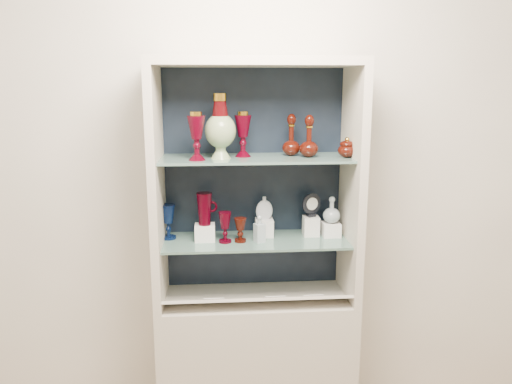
{
  "coord_description": "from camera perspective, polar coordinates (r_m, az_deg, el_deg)",
  "views": [
    {
      "loc": [
        -0.19,
        -0.86,
        1.82
      ],
      "look_at": [
        0.0,
        1.53,
        1.3
      ],
      "focal_mm": 35.0,
      "sensor_mm": 36.0,
      "label": 1
    }
  ],
  "objects": [
    {
      "name": "flat_flask",
      "position": [
        2.55,
        0.95,
        -1.8
      ],
      "size": [
        0.09,
        0.05,
        0.12
      ],
      "primitive_type": null,
      "rotation": [
        0.0,
        0.0,
        0.16
      ],
      "color": "silver",
      "rests_on": "riser_flat_flask"
    },
    {
      "name": "pedestal_lamp_left",
      "position": [
        2.34,
        -6.81,
        6.36
      ],
      "size": [
        0.1,
        0.1,
        0.23
      ],
      "primitive_type": null,
      "rotation": [
        0.0,
        0.0,
        -0.14
      ],
      "color": "#40010E",
      "rests_on": "shelf_upper"
    },
    {
      "name": "ruby_decanter_b",
      "position": [
        2.44,
        6.09,
        6.52
      ],
      "size": [
        0.1,
        0.1,
        0.22
      ],
      "primitive_type": null,
      "rotation": [
        0.0,
        0.0,
        -0.12
      ],
      "color": "#3D0F08",
      "rests_on": "shelf_upper"
    },
    {
      "name": "cabinet_back_panel",
      "position": [
        2.63,
        -0.32,
        1.41
      ],
      "size": [
        0.98,
        0.02,
        1.15
      ],
      "primitive_type": "cube",
      "color": "black",
      "rests_on": "cabinet_base"
    },
    {
      "name": "shelf_upper",
      "position": [
        2.44,
        -0.04,
        3.87
      ],
      "size": [
        0.92,
        0.34,
        0.01
      ],
      "primitive_type": "cube",
      "color": "slate",
      "rests_on": "cabinet_side_left"
    },
    {
      "name": "shelf_lower",
      "position": [
        2.54,
        -0.04,
        -5.57
      ],
      "size": [
        0.92,
        0.34,
        0.01
      ],
      "primitive_type": "cube",
      "color": "slate",
      "rests_on": "cabinet_side_left"
    },
    {
      "name": "clear_square_bottle",
      "position": [
        2.48,
        0.4,
        -4.22
      ],
      "size": [
        0.06,
        0.06,
        0.14
      ],
      "primitive_type": null,
      "rotation": [
        0.0,
        0.0,
        0.4
      ],
      "color": "#97A9AD",
      "rests_on": "shelf_lower"
    },
    {
      "name": "label_card_1",
      "position": [
        2.54,
        6.47,
        -11.64
      ],
      "size": [
        0.1,
        0.06,
        0.03
      ],
      "primitive_type": "cube",
      "rotation": [
        -0.44,
        0.0,
        0.0
      ],
      "color": "white",
      "rests_on": "label_ledge"
    },
    {
      "name": "label_card_0",
      "position": [
        2.51,
        2.18,
        -11.84
      ],
      "size": [
        0.1,
        0.06,
        0.03
      ],
      "primitive_type": "cube",
      "rotation": [
        -0.44,
        0.0,
        0.0
      ],
      "color": "white",
      "rests_on": "label_ledge"
    },
    {
      "name": "label_ledge",
      "position": [
        2.51,
        0.2,
        -12.22
      ],
      "size": [
        0.92,
        0.17,
        0.09
      ],
      "primitive_type": "cube",
      "rotation": [
        -0.44,
        0.0,
        0.0
      ],
      "color": "beige",
      "rests_on": "cabinet_base"
    },
    {
      "name": "enamel_urn",
      "position": [
        2.39,
        -4.1,
        7.51
      ],
      "size": [
        0.18,
        0.18,
        0.31
      ],
      "primitive_type": null,
      "rotation": [
        0.0,
        0.0,
        -0.25
      ],
      "color": "#0B451D",
      "rests_on": "shelf_upper"
    },
    {
      "name": "cabinet_side_left",
      "position": [
        2.46,
        -11.24,
        0.38
      ],
      "size": [
        0.04,
        0.4,
        1.15
      ],
      "primitive_type": "cube",
      "color": "beige",
      "rests_on": "cabinet_base"
    },
    {
      "name": "riser_ruby_pitcher",
      "position": [
        2.53,
        -5.85,
        -4.62
      ],
      "size": [
        0.1,
        0.1,
        0.08
      ],
      "primitive_type": "cube",
      "color": "silver",
      "rests_on": "shelf_lower"
    },
    {
      "name": "ruby_pitcher",
      "position": [
        2.49,
        -5.91,
        -1.94
      ],
      "size": [
        0.14,
        0.11,
        0.16
      ],
      "primitive_type": null,
      "rotation": [
        0.0,
        0.0,
        0.28
      ],
      "color": "#40010E",
      "rests_on": "riser_ruby_pitcher"
    },
    {
      "name": "cameo_medallion",
      "position": [
        2.57,
        6.36,
        -1.45
      ],
      "size": [
        0.11,
        0.08,
        0.13
      ],
      "primitive_type": null,
      "rotation": [
        0.0,
        0.0,
        0.37
      ],
      "color": "black",
      "rests_on": "riser_cameo_medallion"
    },
    {
      "name": "riser_flat_flask",
      "position": [
        2.58,
        0.94,
        -4.09
      ],
      "size": [
        0.09,
        0.09,
        0.09
      ],
      "primitive_type": "cube",
      "color": "silver",
      "rests_on": "shelf_lower"
    },
    {
      "name": "ruby_goblet_tall",
      "position": [
        2.47,
        -3.56,
        -4.05
      ],
      "size": [
        0.07,
        0.07,
        0.15
      ],
      "primitive_type": null,
      "rotation": [
        0.0,
        0.0,
        0.17
      ],
      "color": "#40010E",
      "rests_on": "shelf_lower"
    },
    {
      "name": "clear_round_decanter",
      "position": [
        2.58,
        8.64,
        -2.09
      ],
      "size": [
        0.11,
        0.11,
        0.13
      ],
      "primitive_type": null,
      "rotation": [
        0.0,
        0.0,
        -0.32
      ],
      "color": "#97A9AD",
      "rests_on": "riser_clear_round_decanter"
    },
    {
      "name": "ruby_goblet_small",
      "position": [
        2.48,
        -1.81,
        -4.37
      ],
      "size": [
        0.07,
        0.07,
        0.12
      ],
      "primitive_type": null,
      "rotation": [
        0.0,
        0.0,
        0.14
      ],
      "color": "#3D0F08",
      "rests_on": "shelf_lower"
    },
    {
      "name": "cabinet_side_right",
      "position": [
        2.53,
        10.92,
        0.73
      ],
      "size": [
        0.04,
        0.4,
        1.15
      ],
      "primitive_type": "cube",
      "color": "beige",
      "rests_on": "cabinet_base"
    },
    {
      "name": "pedestal_lamp_right",
      "position": [
        2.45,
        -1.5,
        6.62
      ],
      "size": [
        0.11,
        0.11,
        0.22
      ],
      "primitive_type": null,
      "rotation": [
        0.0,
        0.0,
        0.34
      ],
      "color": "#40010E",
      "rests_on": "shelf_upper"
    },
    {
      "name": "lidded_bowl",
      "position": [
        2.46,
        10.35,
        5.06
      ],
      "size": [
        0.11,
        0.11,
        0.1
      ],
      "primitive_type": null,
      "rotation": [
        0.0,
        0.0,
        -0.32
      ],
      "color": "#3D0F08",
      "rests_on": "shelf_upper"
    },
    {
      "name": "cabinet_top_cap",
      "position": [
        2.4,
        0.0,
        14.65
      ],
      "size": [
        1.0,
        0.4,
        0.04
      ],
      "primitive_type": "cube",
      "color": "beige",
      "rests_on": "cabinet_side_left"
    },
    {
      "name": "ruby_decanter_a",
      "position": [
        2.48,
        4.06,
        6.81
      ],
      "size": [
        0.1,
        0.1,
        0.23
      ],
      "primitive_type": null,
      "rotation": [
        0.0,
        0.0,
        0.16
      ],
      "color": "#3D0F08",
      "rests_on": "shelf_upper"
    },
    {
      "name": "riser_clear_round_decanter",
      "position": [
        2.61,
        8.57,
        -4.25
      ],
      "size": [
        0.09,
        0.09,
        0.07
      ],
      "primitive_type": "cube",
      "color": "silver",
      "rests_on": "shelf_lower"
    },
    {
      "name": "wall_back",
      "position": [
        2.65,
        -0.37,
        3.13
      ],
      "size": [
        3.5,
        0.02,
        2.8
      ],
      "primitive_type": "cube",
      "color": "beige",
      "rests_on": "ground"
    },
    {
      "name": "riser_cameo_medallion",
      "position": [
        2.6,
        6.3,
        -3.88
      ],
      "size": [
        0.08,
        0.08,
        0.1
      ],
      "primitive_type": "cube",
      "color": "silver",
      "rests_on": "shelf_lower"
    },
    {
      "name": "cobalt_goblet",
      "position": [
        2.56,
        -10.0,
        -3.36
      ],
      "size": [
        0.09,
        0.09,
        0.18
      ],
      "primitive_type": null,
      "rotation": [
        0.0,
        0.0,
        0.3
      ],
      "color": "#08163B",
      "rests_on": "shelf_lower"
    },
    {
      "name": "label_card_2",
      "position": [
        2.5,
        -4.84,
        -12.03
      ],
      "size": [
        0.1,
        0.06,
        0.03
      ],
      "primitive_type": "cube",
      "rotation": [
        -0.44,
        0.0,
        0.0
      ],
      "color": "white",
      "rests_on": "label_ledge"
    },
    {
      "name": "cabinet_base",
      "position": [
        2.8,
        0.0,
        -18.86
      ],
      "size": [
        1.0,
        0.4,
        0.75
      ],
      "primitive_type": "cube",
      "color": "beige",
      "rests_on": "ground"
    }
  ]
}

